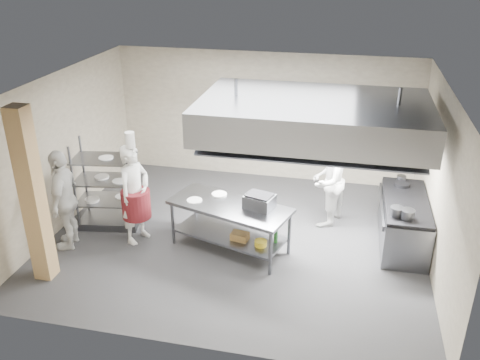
% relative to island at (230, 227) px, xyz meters
% --- Properties ---
extents(floor, '(7.00, 7.00, 0.00)m').
position_rel_island_xyz_m(floor, '(0.04, 0.40, -0.46)').
color(floor, '#2F2F31').
rests_on(floor, ground).
extents(ceiling, '(7.00, 7.00, 0.00)m').
position_rel_island_xyz_m(ceiling, '(0.04, 0.40, 2.54)').
color(ceiling, silver).
rests_on(ceiling, wall_back).
extents(wall_back, '(7.00, 0.00, 7.00)m').
position_rel_island_xyz_m(wall_back, '(0.04, 3.40, 1.04)').
color(wall_back, gray).
rests_on(wall_back, ground).
extents(wall_left, '(0.00, 6.00, 6.00)m').
position_rel_island_xyz_m(wall_left, '(-3.46, 0.40, 1.04)').
color(wall_left, gray).
rests_on(wall_left, ground).
extents(wall_right, '(0.00, 6.00, 6.00)m').
position_rel_island_xyz_m(wall_right, '(3.54, 0.40, 1.04)').
color(wall_right, gray).
rests_on(wall_right, ground).
extents(column, '(0.30, 0.30, 3.00)m').
position_rel_island_xyz_m(column, '(-2.86, -1.50, 1.04)').
color(column, tan).
rests_on(column, floor).
extents(exhaust_hood, '(4.00, 2.50, 0.60)m').
position_rel_island_xyz_m(exhaust_hood, '(1.34, 0.80, 1.94)').
color(exhaust_hood, slate).
rests_on(exhaust_hood, ceiling).
extents(hood_strip_a, '(1.60, 0.12, 0.04)m').
position_rel_island_xyz_m(hood_strip_a, '(0.44, 0.80, 1.62)').
color(hood_strip_a, white).
rests_on(hood_strip_a, exhaust_hood).
extents(hood_strip_b, '(1.60, 0.12, 0.04)m').
position_rel_island_xyz_m(hood_strip_b, '(2.24, 0.80, 1.62)').
color(hood_strip_b, white).
rests_on(hood_strip_b, exhaust_hood).
extents(wall_shelf, '(1.50, 0.28, 0.04)m').
position_rel_island_xyz_m(wall_shelf, '(1.84, 3.24, 1.04)').
color(wall_shelf, slate).
rests_on(wall_shelf, wall_back).
extents(island, '(2.37, 1.53, 0.91)m').
position_rel_island_xyz_m(island, '(0.00, 0.00, 0.00)').
color(island, gray).
rests_on(island, floor).
extents(island_worktop, '(2.37, 1.53, 0.06)m').
position_rel_island_xyz_m(island_worktop, '(0.00, 0.00, 0.42)').
color(island_worktop, slate).
rests_on(island_worktop, island).
extents(island_undershelf, '(2.17, 1.39, 0.04)m').
position_rel_island_xyz_m(island_undershelf, '(0.00, 0.00, -0.16)').
color(island_undershelf, slate).
rests_on(island_undershelf, island).
extents(pass_rack, '(1.27, 0.86, 1.76)m').
position_rel_island_xyz_m(pass_rack, '(-2.58, 0.38, 0.43)').
color(pass_rack, slate).
rests_on(pass_rack, floor).
extents(cooking_range, '(0.80, 2.00, 0.84)m').
position_rel_island_xyz_m(cooking_range, '(3.12, 0.90, -0.04)').
color(cooking_range, slate).
rests_on(cooking_range, floor).
extents(range_top, '(0.78, 1.96, 0.06)m').
position_rel_island_xyz_m(range_top, '(3.12, 0.90, 0.41)').
color(range_top, black).
rests_on(range_top, cooking_range).
extents(chef_head, '(0.66, 0.81, 1.92)m').
position_rel_island_xyz_m(chef_head, '(-1.79, -0.06, 0.50)').
color(chef_head, white).
rests_on(chef_head, floor).
extents(chef_line, '(0.98, 1.10, 1.88)m').
position_rel_island_xyz_m(chef_line, '(1.64, 1.36, 0.48)').
color(chef_line, silver).
rests_on(chef_line, floor).
extents(chef_plating, '(0.69, 1.19, 1.91)m').
position_rel_island_xyz_m(chef_plating, '(-2.96, -0.52, 0.50)').
color(chef_plating, white).
rests_on(chef_plating, floor).
extents(griddle, '(0.58, 0.51, 0.24)m').
position_rel_island_xyz_m(griddle, '(0.54, 0.00, 0.58)').
color(griddle, gray).
rests_on(griddle, island_worktop).
extents(wicker_basket, '(0.34, 0.26, 0.14)m').
position_rel_island_xyz_m(wicker_basket, '(0.22, -0.17, -0.07)').
color(wicker_basket, olive).
rests_on(wicker_basket, island_undershelf).
extents(stockpot, '(0.23, 0.23, 0.16)m').
position_rel_island_xyz_m(stockpot, '(2.90, 0.26, 0.52)').
color(stockpot, gray).
rests_on(stockpot, range_top).
extents(plate_stack, '(0.28, 0.28, 0.05)m').
position_rel_island_xyz_m(plate_stack, '(-2.58, 0.38, 0.11)').
color(plate_stack, white).
rests_on(plate_stack, pass_rack).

